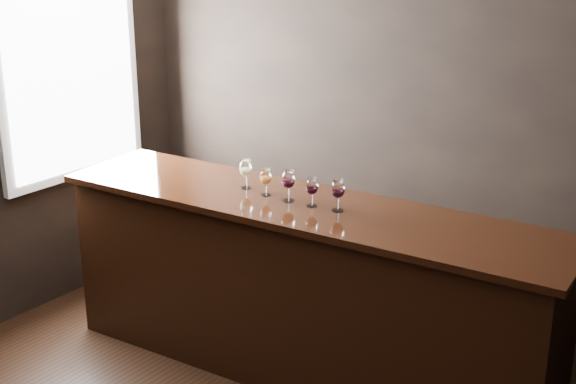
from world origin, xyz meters
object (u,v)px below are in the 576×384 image
Objects in this scene: back_bar_shelf at (416,284)px; glass_red_c at (338,190)px; glass_red_a at (288,180)px; bar_counter at (303,293)px; glass_red_b at (312,187)px; glass_amber at (266,177)px; glass_white at (246,169)px.

back_bar_shelf is 1.20m from glass_red_c.
glass_red_a is 0.35m from glass_red_c.
glass_red_b is at bearing -11.26° from bar_counter.
glass_red_c is at bearing 3.89° from glass_amber.
glass_amber is 0.89× the size of glass_red_c.
glass_white is 0.55m from glass_red_b.
bar_counter is 1.35× the size of back_bar_shelf.
glass_red_a reaches higher than glass_red_b.
glass_red_a is at bearing -0.72° from glass_amber.
glass_red_b is 0.92× the size of glass_red_c.
glass_white is 1.09× the size of glass_amber.
glass_red_a is 1.10× the size of glass_red_b.
glass_red_c is at bearing -0.15° from bar_counter.
glass_red_a is (-0.11, -0.02, 0.75)m from bar_counter.
back_bar_shelf is 1.47m from glass_white.
back_bar_shelf is 12.54× the size of glass_white.
bar_counter is 18.48× the size of glass_amber.
glass_red_c is at bearing 9.02° from glass_red_b.
glass_white is at bearing 172.97° from bar_counter.
glass_white is 0.37m from glass_red_a.
glass_red_c is (-0.15, -0.79, 0.89)m from back_bar_shelf.
glass_red_a is at bearing -5.23° from glass_white.
back_bar_shelf is at bearing 42.17° from glass_white.
glass_amber is at bearing -176.11° from glass_red_c.
glass_red_c is (0.53, 0.04, 0.02)m from glass_amber.
glass_white is at bearing -179.68° from glass_red_c.
glass_amber reaches higher than bar_counter.
bar_counter is 16.89× the size of glass_white.
bar_counter is 0.79m from glass_amber.
glass_red_b reaches higher than bar_counter.
back_bar_shelf is 11.95× the size of glass_red_a.
glass_red_c is at bearing 0.32° from glass_white.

